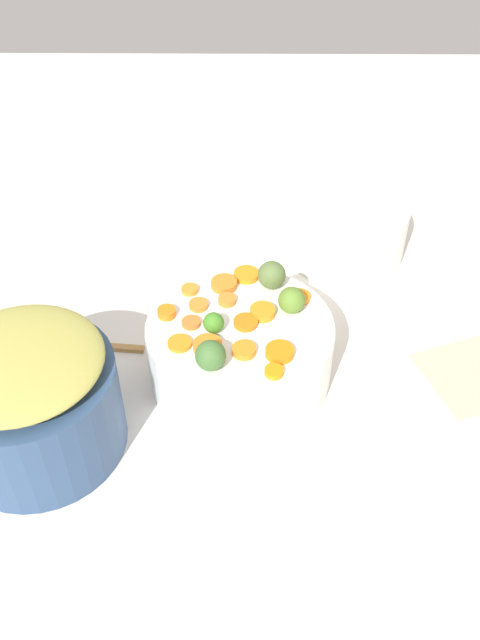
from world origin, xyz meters
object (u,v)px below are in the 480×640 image
at_px(serving_bowl_carrots, 240,351).
at_px(metal_pot, 33,408).
at_px(casserole_dish, 345,228).
at_px(wooden_spoon, 24,339).

relative_size(serving_bowl_carrots, metal_pot, 1.17).
height_order(metal_pot, casserole_dish, metal_pot).
distance_m(serving_bowl_carrots, metal_pot, 0.29).
bearing_deg(casserole_dish, wooden_spoon, -155.16).
xyz_separation_m(serving_bowl_carrots, wooden_spoon, (-0.34, 0.07, -0.04)).
distance_m(serving_bowl_carrots, wooden_spoon, 0.35).
height_order(serving_bowl_carrots, metal_pot, metal_pot).
bearing_deg(serving_bowl_carrots, metal_pot, -154.78).
distance_m(wooden_spoon, casserole_dish, 0.58).
xyz_separation_m(metal_pot, wooden_spoon, (-0.07, 0.19, -0.06)).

